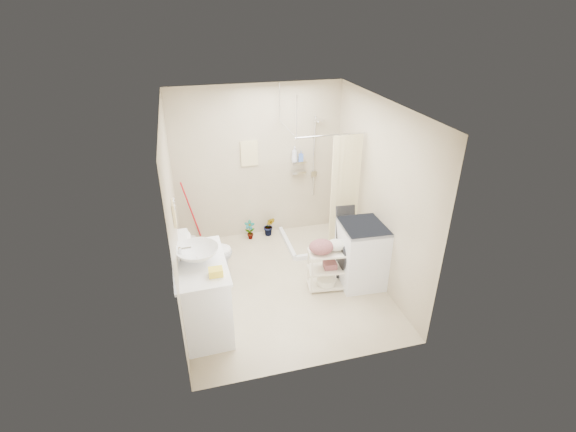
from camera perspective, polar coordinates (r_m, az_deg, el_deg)
name	(u,v)px	position (r m, az deg, el deg)	size (l,w,h in m)	color
floor	(283,284)	(6.22, -0.76, -9.26)	(3.20, 3.20, 0.00)	#C5B693
ceiling	(281,106)	(5.11, -0.94, 14.82)	(2.80, 3.20, 0.04)	silver
wall_back	(259,164)	(6.98, -4.05, 7.14)	(2.80, 0.04, 2.60)	#B9AB8F
wall_front	(321,272)	(4.21, 4.49, -7.67)	(2.80, 0.04, 2.60)	#B9AB8F
wall_left	(174,217)	(5.41, -15.37, -0.13)	(0.04, 3.20, 2.60)	#B9AB8F
wall_right	(378,193)	(6.00, 12.27, 3.03)	(0.04, 3.20, 2.60)	#B9AB8F
vanity	(203,295)	(5.33, -11.56, -10.52)	(0.62, 1.11, 0.97)	white
sink	(198,254)	(5.03, -12.25, -5.12)	(0.51, 0.51, 0.18)	silver
counter_basket	(216,272)	(4.76, -9.85, -7.56)	(0.16, 0.12, 0.09)	yellow
floor_basket	(224,335)	(5.36, -8.68, -15.85)	(0.25, 0.20, 0.14)	yellow
toilet	(206,254)	(6.26, -11.15, -5.18)	(0.44, 0.77, 0.79)	white
mop	(189,212)	(7.11, -13.32, 0.49)	(0.11, 0.11, 1.16)	#B60813
potted_plant_a	(250,230)	(7.25, -5.25, -1.91)	(0.18, 0.12, 0.35)	brown
potted_plant_b	(269,226)	(7.34, -2.58, -1.39)	(0.20, 0.16, 0.36)	#964E24
hanging_towel	(249,153)	(6.87, -5.31, 8.52)	(0.28, 0.03, 0.42)	beige
towel_ring	(174,212)	(5.16, -15.34, 0.57)	(0.04, 0.22, 0.34)	#E2CB89
tp_holder	(182,254)	(5.74, -14.27, -5.00)	(0.08, 0.12, 0.14)	white
shower	(317,185)	(6.78, 4.01, 4.23)	(1.10, 1.10, 2.10)	white
shampoo_bottle_a	(294,154)	(6.97, 0.89, 8.47)	(0.10, 0.10, 0.25)	silver
shampoo_bottle_b	(301,156)	(7.01, 1.79, 8.20)	(0.08, 0.08, 0.17)	#3C5DAC
washing_machine	(363,254)	(6.11, 10.18, -5.11)	(0.64, 0.67, 0.94)	silver
laundry_rack	(327,266)	(5.98, 5.33, -6.84)	(0.52, 0.31, 0.72)	beige
ironing_board	(346,241)	(6.20, 7.88, -3.47)	(0.32, 0.09, 1.11)	black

